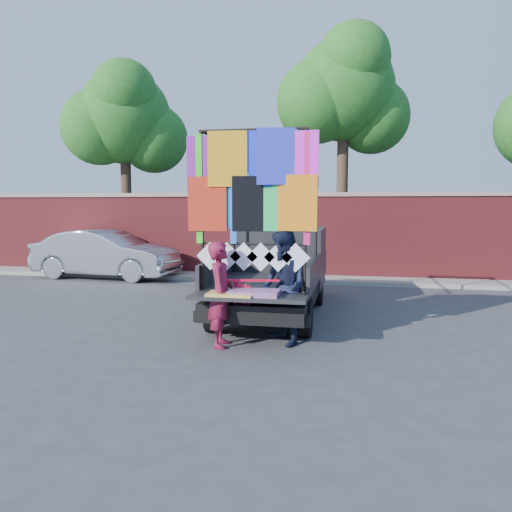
% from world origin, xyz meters
% --- Properties ---
extents(ground, '(90.00, 90.00, 0.00)m').
position_xyz_m(ground, '(0.00, 0.00, 0.00)').
color(ground, '#38383A').
rests_on(ground, ground).
extents(brick_wall, '(30.00, 0.45, 2.61)m').
position_xyz_m(brick_wall, '(0.00, 7.00, 1.33)').
color(brick_wall, maroon).
rests_on(brick_wall, ground).
extents(curb, '(30.00, 1.20, 0.12)m').
position_xyz_m(curb, '(0.00, 6.30, 0.06)').
color(curb, gray).
rests_on(curb, ground).
extents(tree_left, '(4.20, 3.30, 7.05)m').
position_xyz_m(tree_left, '(-6.48, 8.12, 5.12)').
color(tree_left, '#38281C').
rests_on(tree_left, ground).
extents(tree_mid, '(4.20, 3.30, 7.73)m').
position_xyz_m(tree_mid, '(1.02, 8.12, 5.70)').
color(tree_mid, '#38281C').
rests_on(tree_mid, ground).
extents(pickup_truck, '(2.18, 5.49, 3.45)m').
position_xyz_m(pickup_truck, '(-0.16, 2.27, 0.88)').
color(pickup_truck, black).
rests_on(pickup_truck, ground).
extents(sedan, '(4.60, 1.90, 1.48)m').
position_xyz_m(sedan, '(-6.03, 5.74, 0.74)').
color(sedan, '#ACAEB3').
rests_on(sedan, ground).
extents(woman, '(0.49, 0.67, 1.69)m').
position_xyz_m(woman, '(-0.61, -0.71, 0.84)').
color(woman, maroon).
rests_on(woman, ground).
extents(man, '(1.08, 1.14, 1.86)m').
position_xyz_m(man, '(0.34, -0.39, 0.93)').
color(man, '#131931').
rests_on(man, ground).
extents(streamer_bundle, '(0.85, 0.20, 0.60)m').
position_xyz_m(streamer_bundle, '(-0.23, -0.56, 0.88)').
color(streamer_bundle, red).
rests_on(streamer_bundle, ground).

